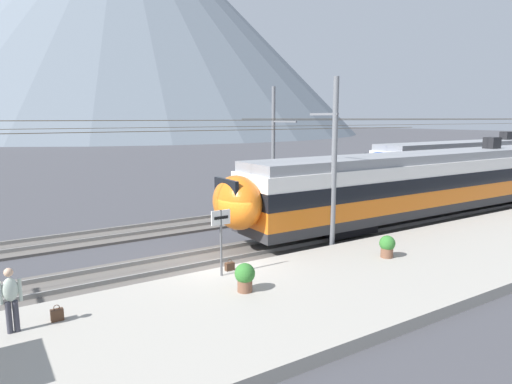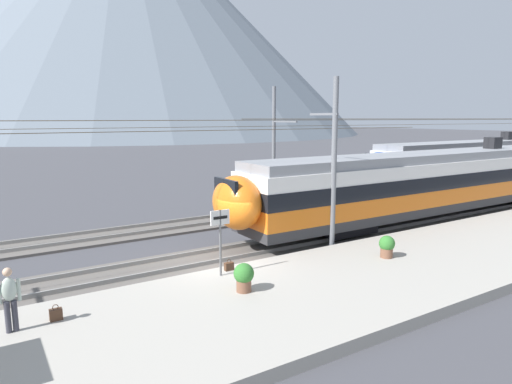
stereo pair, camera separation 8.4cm
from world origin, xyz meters
name	(u,v)px [view 2 (the right image)]	position (x,y,z in m)	size (l,w,h in m)	color
ground_plane	(221,269)	(0.00, 0.00, 0.00)	(400.00, 400.00, 0.00)	#424247
platform_slab	(281,300)	(0.00, -3.98, 0.19)	(120.00, 6.53, 0.37)	#A39E93
track_near	(208,260)	(0.00, 1.17, 0.07)	(120.00, 3.00, 0.28)	#5B5651
track_far	(157,229)	(0.00, 7.10, 0.07)	(120.00, 3.00, 0.28)	#5B5651
train_near_platform	(443,180)	(15.01, 1.17, 2.23)	(28.82, 2.98, 4.27)	#2D2D30
train_far_track	(478,160)	(28.01, 7.10, 2.22)	(25.07, 3.00, 4.27)	#2D2D30
catenary_mast_mid	(332,161)	(5.31, -0.19, 3.91)	(48.60, 1.77, 7.43)	slate
catenary_mast_far_side	(275,145)	(8.83, 9.19, 4.02)	(48.60, 2.57, 7.71)	slate
platform_sign	(220,228)	(-0.80, -1.50, 2.05)	(0.70, 0.08, 2.29)	#59595B
passenger_walking	(10,296)	(-7.18, -2.34, 1.32)	(0.53, 0.22, 1.69)	#383842
handbag_beside_passenger	(56,314)	(-6.14, -2.21, 0.54)	(0.32, 0.18, 0.45)	#472D1E
handbag_near_sign	(229,266)	(-0.30, -1.19, 0.52)	(0.32, 0.18, 0.41)	#472D1E
potted_plant_platform_edge	(244,275)	(-0.86, -3.16, 0.89)	(0.64, 0.64, 0.91)	brown
potted_plant_by_shelter	(387,245)	(5.59, -3.14, 0.86)	(0.61, 0.61, 0.87)	brown
mountain_central_peak	(128,16)	(45.29, 159.74, 43.33)	(171.57, 171.57, 86.66)	slate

